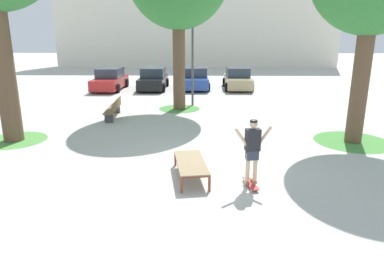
# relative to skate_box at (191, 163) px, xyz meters

# --- Properties ---
(ground_plane) EXTENTS (120.00, 120.00, 0.00)m
(ground_plane) POSITION_rel_skate_box_xyz_m (0.25, 0.39, -0.41)
(ground_plane) COLOR #B7B5AD
(building_facade) EXTENTS (31.72, 4.00, 11.10)m
(building_facade) POSITION_rel_skate_box_xyz_m (-0.11, 32.68, 5.13)
(building_facade) COLOR silver
(building_facade) RESTS_ON ground
(skate_box) EXTENTS (1.04, 1.99, 0.46)m
(skate_box) POSITION_rel_skate_box_xyz_m (0.00, 0.00, 0.00)
(skate_box) COLOR brown
(skate_box) RESTS_ON ground
(skateboard) EXTENTS (0.35, 0.82, 0.09)m
(skateboard) POSITION_rel_skate_box_xyz_m (1.57, -0.56, -0.34)
(skateboard) COLOR #B23333
(skateboard) RESTS_ON ground
(skater) EXTENTS (0.99, 0.34, 1.69)m
(skater) POSITION_rel_skate_box_xyz_m (1.57, -0.56, 0.66)
(skater) COLOR beige
(skater) RESTS_ON skateboard
(grass_patch_near_left) EXTENTS (2.30, 2.30, 0.01)m
(grass_patch_near_left) POSITION_rel_skate_box_xyz_m (-6.65, 3.27, -0.41)
(grass_patch_near_left) COLOR #519342
(grass_patch_near_left) RESTS_ON ground
(grass_patch_near_right) EXTENTS (2.74, 2.74, 0.01)m
(grass_patch_near_right) POSITION_rel_skate_box_xyz_m (5.86, 3.36, -0.41)
(grass_patch_near_right) COLOR #47893D
(grass_patch_near_right) RESTS_ON ground
(grass_patch_mid_back) EXTENTS (2.14, 2.14, 0.01)m
(grass_patch_mid_back) POSITION_rel_skate_box_xyz_m (-0.82, 8.88, -0.41)
(grass_patch_mid_back) COLOR #47893D
(grass_patch_mid_back) RESTS_ON ground
(car_red) EXTENTS (1.99, 4.24, 1.50)m
(car_red) POSITION_rel_skate_box_xyz_m (-6.03, 15.15, 0.28)
(car_red) COLOR red
(car_red) RESTS_ON ground
(car_black) EXTENTS (1.93, 4.21, 1.50)m
(car_black) POSITION_rel_skate_box_xyz_m (-3.04, 15.51, 0.28)
(car_black) COLOR black
(car_black) RESTS_ON ground
(car_blue) EXTENTS (2.01, 4.25, 1.50)m
(car_blue) POSITION_rel_skate_box_xyz_m (-0.05, 15.81, 0.28)
(car_blue) COLOR #28479E
(car_blue) RESTS_ON ground
(car_tan) EXTENTS (1.93, 4.20, 1.50)m
(car_tan) POSITION_rel_skate_box_xyz_m (2.94, 15.76, 0.28)
(car_tan) COLOR tan
(car_tan) RESTS_ON ground
(park_bench) EXTENTS (0.60, 2.42, 0.83)m
(park_bench) POSITION_rel_skate_box_xyz_m (-3.78, 6.88, 0.03)
(park_bench) COLOR brown
(park_bench) RESTS_ON ground
(light_post) EXTENTS (0.36, 0.36, 5.83)m
(light_post) POSITION_rel_skate_box_xyz_m (-0.14, 9.83, 3.41)
(light_post) COLOR #4C4C51
(light_post) RESTS_ON ground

